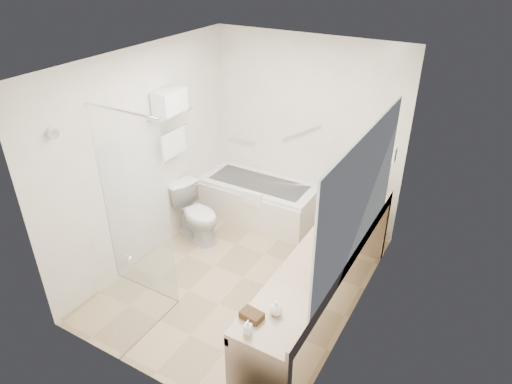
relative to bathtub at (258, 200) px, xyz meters
The scene contains 25 objects.
floor 1.36m from the bathtub, 68.05° to the right, with size 3.20×3.20×0.00m, color tan.
ceiling 2.59m from the bathtub, 68.05° to the right, with size 2.60×3.20×0.10m, color silver.
wall_back 1.15m from the bathtub, 35.84° to the left, with size 2.60×0.10×2.50m, color silver.
wall_front 3.04m from the bathtub, 80.02° to the right, with size 2.60×0.10×2.50m, color silver.
wall_left 1.77m from the bathtub, 122.86° to the right, with size 0.10×3.20×2.50m, color silver.
wall_right 2.39m from the bathtub, 34.55° to the right, with size 0.10×3.20×2.50m, color silver.
bathtub is the anchor object (origin of this frame).
grab_bar_short 0.87m from the bathtub, 144.55° to the left, with size 0.03×0.03×0.40m, color silver.
grab_bar_long 1.12m from the bathtub, 35.51° to the left, with size 0.03×0.03×0.60m, color silver.
shower_enclosure 2.31m from the bathtub, 93.47° to the right, with size 0.96×0.91×2.11m.
towel_shelf 1.85m from the bathtub, 127.02° to the right, with size 0.24×0.55×0.81m.
vanity_counter 2.09m from the bathtub, 42.35° to the right, with size 0.55×2.70×0.95m.
sink 1.92m from the bathtub, 32.47° to the right, with size 0.40×0.52×0.14m, color white.
faucet 2.07m from the bathtub, 30.20° to the right, with size 0.03×0.03×0.14m, color silver.
mirror 2.60m from the bathtub, 37.82° to the right, with size 0.02×2.00×1.20m, color #A9AFB6.
hairdryer_unit 2.12m from the bathtub, ahead, with size 0.08×0.10×0.18m, color white.
toilet 0.95m from the bathtub, 118.53° to the right, with size 0.41×0.73×0.72m, color white.
amenity_basket 2.90m from the bathtub, 61.51° to the right, with size 0.18×0.12×0.06m, color #402B17.
soap_bottle_a 3.05m from the bathtub, 61.98° to the right, with size 0.06×0.13×0.06m, color white.
soap_bottle_b 2.86m from the bathtub, 57.57° to the right, with size 0.10×0.13×0.10m, color white.
water_bottle_left 1.71m from the bathtub, ahead, with size 0.06×0.06×0.21m.
water_bottle_mid 1.66m from the bathtub, ahead, with size 0.06×0.06×0.21m.
water_bottle_right 1.73m from the bathtub, ahead, with size 0.06×0.06×0.19m.
drinking_glass_near 1.88m from the bathtub, 40.41° to the right, with size 0.07×0.07×0.08m, color silver.
drinking_glass_far 1.89m from the bathtub, 37.33° to the right, with size 0.07×0.07×0.09m, color silver.
Camera 1 is at (2.20, -3.53, 3.49)m, focal length 32.00 mm.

